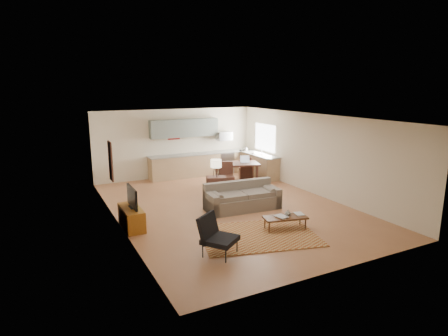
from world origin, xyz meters
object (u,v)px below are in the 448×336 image
coffee_table (285,223)px  armchair (220,236)px  sofa (243,196)px  console_table (216,188)px  dining_table (237,174)px  tv_credenza (131,218)px

coffee_table → armchair: 2.24m
sofa → console_table: sofa is taller
sofa → dining_table: bearing=68.7°
coffee_table → dining_table: 4.61m
tv_credenza → dining_table: bearing=29.8°
coffee_table → dining_table: size_ratio=0.70×
sofa → coffee_table: bearing=-80.3°
coffee_table → armchair: (-2.15, -0.59, 0.27)m
armchair → tv_credenza: 2.81m
sofa → armchair: 3.14m
armchair → dining_table: size_ratio=0.55×
tv_credenza → dining_table: 5.21m
sofa → dining_table: 2.89m
sofa → armchair: (-1.97, -2.45, 0.04)m
dining_table → armchair: bearing=-105.0°
coffee_table → dining_table: dining_table is taller
coffee_table → armchair: bearing=-151.5°
tv_credenza → dining_table: size_ratio=0.73×
tv_credenza → console_table: console_table is taller
coffee_table → armchair: size_ratio=1.27×
sofa → armchair: armchair is taller
sofa → dining_table: dining_table is taller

